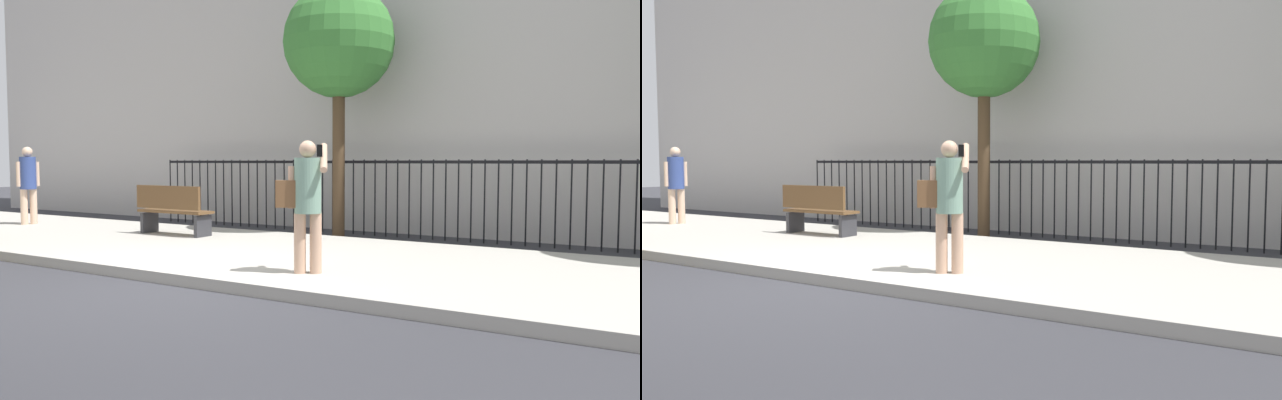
{
  "view_description": "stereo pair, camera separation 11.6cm",
  "coord_description": "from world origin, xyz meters",
  "views": [
    {
      "loc": [
        5.3,
        -5.43,
        1.56
      ],
      "look_at": [
        1.33,
        1.22,
        1.06
      ],
      "focal_mm": 33.62,
      "sensor_mm": 36.0,
      "label": 1
    },
    {
      "loc": [
        5.4,
        -5.37,
        1.56
      ],
      "look_at": [
        1.33,
        1.22,
        1.06
      ],
      "focal_mm": 33.62,
      "sensor_mm": 36.0,
      "label": 2
    }
  ],
  "objects": [
    {
      "name": "ground_plane",
      "position": [
        0.0,
        0.0,
        0.0
      ],
      "size": [
        60.0,
        60.0,
        0.0
      ],
      "primitive_type": "plane",
      "color": "#333338"
    },
    {
      "name": "iron_fence",
      "position": [
        0.0,
        5.9,
        1.02
      ],
      "size": [
        12.03,
        0.04,
        1.6
      ],
      "color": "black",
      "rests_on": "ground"
    },
    {
      "name": "pedestrian_on_phone",
      "position": [
        1.3,
        0.91,
        1.12
      ],
      "size": [
        0.72,
        0.6,
        1.67
      ],
      "color": "tan",
      "rests_on": "sidewalk"
    },
    {
      "name": "street_bench",
      "position": [
        -3.0,
        2.93,
        0.65
      ],
      "size": [
        1.6,
        0.45,
        0.95
      ],
      "color": "brown",
      "rests_on": "sidewalk"
    },
    {
      "name": "sidewalk",
      "position": [
        0.0,
        2.2,
        0.07
      ],
      "size": [
        28.0,
        4.4,
        0.15
      ],
      "primitive_type": "cube",
      "color": "#B2ADA3",
      "rests_on": "ground"
    },
    {
      "name": "pedestrian_walking",
      "position": [
        -7.19,
        2.71,
        1.14
      ],
      "size": [
        0.42,
        0.47,
        1.74
      ],
      "color": "beige",
      "rests_on": "sidewalk"
    },
    {
      "name": "street_tree_near",
      "position": [
        -0.61,
        5.2,
        3.92
      ],
      "size": [
        2.25,
        2.25,
        5.09
      ],
      "color": "#4C3823",
      "rests_on": "ground"
    }
  ]
}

